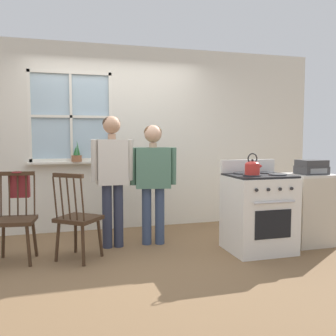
{
  "coord_description": "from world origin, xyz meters",
  "views": [
    {
      "loc": [
        -0.8,
        -4.14,
        1.37
      ],
      "look_at": [
        0.43,
        0.11,
        1.0
      ],
      "focal_mm": 40.0,
      "sensor_mm": 36.0,
      "label": 1
    }
  ],
  "objects_px": {
    "person_elderly_left": "(112,168)",
    "handbag": "(19,186)",
    "person_teen_center": "(153,171)",
    "chair_near_wall": "(77,219)",
    "stove": "(258,212)",
    "side_counter": "(309,209)",
    "chair_by_window": "(15,221)",
    "potted_plant": "(77,156)",
    "stereo": "(311,167)",
    "kettle": "(252,167)"
  },
  "relations": [
    {
      "from": "chair_by_window",
      "to": "potted_plant",
      "type": "bearing_deg",
      "value": 65.0
    },
    {
      "from": "chair_by_window",
      "to": "stove",
      "type": "relative_size",
      "value": 0.91
    },
    {
      "from": "stove",
      "to": "side_counter",
      "type": "xyz_separation_m",
      "value": [
        0.78,
        0.1,
        -0.02
      ]
    },
    {
      "from": "person_elderly_left",
      "to": "potted_plant",
      "type": "distance_m",
      "value": 0.97
    },
    {
      "from": "chair_by_window",
      "to": "stereo",
      "type": "relative_size",
      "value": 2.89
    },
    {
      "from": "person_elderly_left",
      "to": "side_counter",
      "type": "distance_m",
      "value": 2.55
    },
    {
      "from": "person_elderly_left",
      "to": "person_teen_center",
      "type": "distance_m",
      "value": 0.52
    },
    {
      "from": "person_teen_center",
      "to": "stereo",
      "type": "bearing_deg",
      "value": -6.34
    },
    {
      "from": "person_teen_center",
      "to": "stove",
      "type": "distance_m",
      "value": 1.38
    },
    {
      "from": "person_elderly_left",
      "to": "chair_by_window",
      "type": "bearing_deg",
      "value": -169.39
    },
    {
      "from": "person_elderly_left",
      "to": "kettle",
      "type": "height_order",
      "value": "person_elderly_left"
    },
    {
      "from": "stove",
      "to": "potted_plant",
      "type": "height_order",
      "value": "potted_plant"
    },
    {
      "from": "kettle",
      "to": "chair_near_wall",
      "type": "bearing_deg",
      "value": 168.4
    },
    {
      "from": "kettle",
      "to": "chair_by_window",
      "type": "bearing_deg",
      "value": 168.6
    },
    {
      "from": "person_teen_center",
      "to": "stove",
      "type": "bearing_deg",
      "value": -19.07
    },
    {
      "from": "potted_plant",
      "to": "chair_by_window",
      "type": "bearing_deg",
      "value": -122.47
    },
    {
      "from": "kettle",
      "to": "stereo",
      "type": "height_order",
      "value": "kettle"
    },
    {
      "from": "handbag",
      "to": "side_counter",
      "type": "distance_m",
      "value": 3.56
    },
    {
      "from": "kettle",
      "to": "handbag",
      "type": "distance_m",
      "value": 2.68
    },
    {
      "from": "chair_by_window",
      "to": "kettle",
      "type": "height_order",
      "value": "kettle"
    },
    {
      "from": "chair_by_window",
      "to": "stove",
      "type": "distance_m",
      "value": 2.78
    },
    {
      "from": "kettle",
      "to": "side_counter",
      "type": "bearing_deg",
      "value": 13.49
    },
    {
      "from": "person_elderly_left",
      "to": "stereo",
      "type": "bearing_deg",
      "value": -14.62
    },
    {
      "from": "chair_near_wall",
      "to": "handbag",
      "type": "height_order",
      "value": "same"
    },
    {
      "from": "chair_near_wall",
      "to": "potted_plant",
      "type": "height_order",
      "value": "potted_plant"
    },
    {
      "from": "potted_plant",
      "to": "side_counter",
      "type": "bearing_deg",
      "value": -26.66
    },
    {
      "from": "chair_by_window",
      "to": "person_teen_center",
      "type": "distance_m",
      "value": 1.7
    },
    {
      "from": "chair_by_window",
      "to": "kettle",
      "type": "distance_m",
      "value": 2.7
    },
    {
      "from": "kettle",
      "to": "side_counter",
      "type": "distance_m",
      "value": 1.13
    },
    {
      "from": "person_elderly_left",
      "to": "stove",
      "type": "relative_size",
      "value": 1.49
    },
    {
      "from": "chair_near_wall",
      "to": "person_teen_center",
      "type": "height_order",
      "value": "person_teen_center"
    },
    {
      "from": "person_elderly_left",
      "to": "potted_plant",
      "type": "relative_size",
      "value": 5.3
    },
    {
      "from": "person_elderly_left",
      "to": "potted_plant",
      "type": "height_order",
      "value": "person_elderly_left"
    },
    {
      "from": "potted_plant",
      "to": "stove",
      "type": "bearing_deg",
      "value": -36.54
    },
    {
      "from": "stereo",
      "to": "stove",
      "type": "bearing_deg",
      "value": -174.55
    },
    {
      "from": "side_counter",
      "to": "kettle",
      "type": "bearing_deg",
      "value": -166.51
    },
    {
      "from": "kettle",
      "to": "potted_plant",
      "type": "height_order",
      "value": "potted_plant"
    },
    {
      "from": "potted_plant",
      "to": "person_elderly_left",
      "type": "bearing_deg",
      "value": -66.43
    },
    {
      "from": "person_teen_center",
      "to": "side_counter",
      "type": "height_order",
      "value": "person_teen_center"
    },
    {
      "from": "side_counter",
      "to": "stereo",
      "type": "height_order",
      "value": "stereo"
    },
    {
      "from": "kettle",
      "to": "stereo",
      "type": "relative_size",
      "value": 0.73
    },
    {
      "from": "chair_by_window",
      "to": "side_counter",
      "type": "relative_size",
      "value": 1.09
    },
    {
      "from": "stove",
      "to": "side_counter",
      "type": "distance_m",
      "value": 0.79
    },
    {
      "from": "stove",
      "to": "stereo",
      "type": "height_order",
      "value": "stove"
    },
    {
      "from": "chair_by_window",
      "to": "person_elderly_left",
      "type": "distance_m",
      "value": 1.24
    },
    {
      "from": "stove",
      "to": "handbag",
      "type": "bearing_deg",
      "value": 167.11
    },
    {
      "from": "person_elderly_left",
      "to": "handbag",
      "type": "relative_size",
      "value": 5.28
    },
    {
      "from": "potted_plant",
      "to": "person_teen_center",
      "type": "bearing_deg",
      "value": -44.6
    },
    {
      "from": "person_teen_center",
      "to": "handbag",
      "type": "height_order",
      "value": "person_teen_center"
    },
    {
      "from": "chair_by_window",
      "to": "potted_plant",
      "type": "xyz_separation_m",
      "value": [
        0.71,
        1.12,
        0.64
      ]
    }
  ]
}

